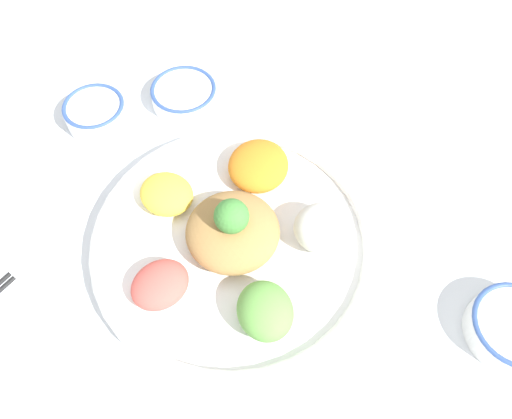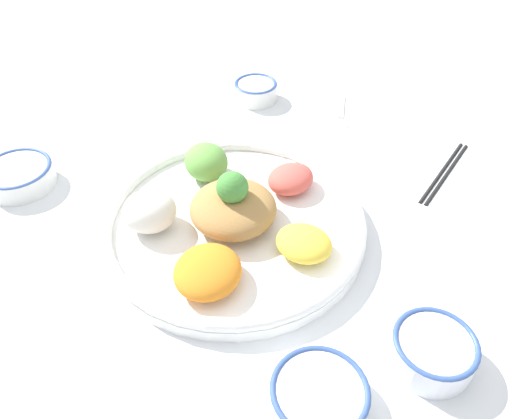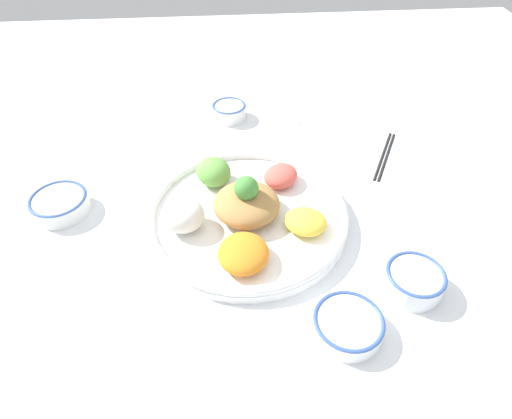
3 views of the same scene
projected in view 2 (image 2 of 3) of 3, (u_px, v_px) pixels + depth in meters
The scene contains 8 objects.
ground_plane at pixel (236, 220), 0.82m from camera, with size 2.40×2.40×0.00m, color white.
salad_platter at pixel (230, 219), 0.79m from camera, with size 0.42×0.42×0.12m.
sauce_bowl_red at pixel (19, 175), 0.88m from camera, with size 0.12×0.12×0.04m.
rice_bowl_blue at pixel (433, 350), 0.62m from camera, with size 0.11×0.11×0.05m.
sauce_bowl_dark at pixel (256, 90), 1.09m from camera, with size 0.09×0.09×0.04m.
rice_bowl_plain at pixel (319, 395), 0.58m from camera, with size 0.12×0.12×0.04m.
chopsticks_pair_near at pixel (445, 172), 0.91m from camera, with size 0.11×0.20×0.01m.
serving_spoon_main at pixel (341, 117), 1.05m from camera, with size 0.04×0.13×0.01m.
Camera 2 is at (0.11, -0.58, 0.57)m, focal length 35.00 mm.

